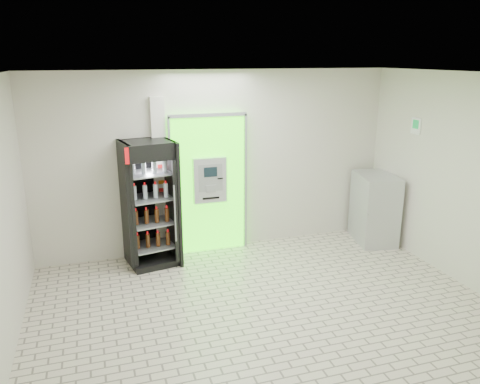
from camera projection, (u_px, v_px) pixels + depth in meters
name	position (u px, v px, depth m)	size (l,w,h in m)	color
ground	(272.00, 319.00, 5.92)	(6.00, 6.00, 0.00)	#BFB09E
room_shell	(275.00, 178.00, 5.40)	(6.00, 6.00, 6.00)	beige
atm_assembly	(208.00, 183.00, 7.74)	(1.30, 0.24, 2.33)	#36E711
pillar	(161.00, 179.00, 7.51)	(0.22, 0.11, 2.60)	silver
beverage_cooler	(150.00, 206.00, 7.29)	(0.86, 0.81, 1.98)	black
steel_cabinet	(374.00, 208.00, 8.27)	(0.79, 1.02, 1.22)	#B5B7BD
exit_sign	(416.00, 126.00, 7.48)	(0.02, 0.22, 0.26)	white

